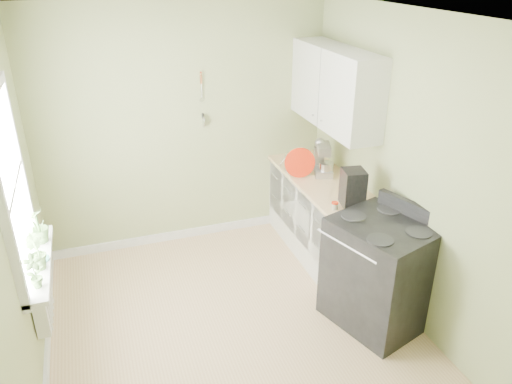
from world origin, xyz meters
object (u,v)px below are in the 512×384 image
object	(u,v)px
stand_mixer	(323,160)
coffee_maker	(352,189)
stove	(379,272)
kettle	(290,161)

from	to	relation	value
stand_mixer	coffee_maker	xyz separation A→B (m)	(-0.07, -0.76, 0.01)
stand_mixer	coffee_maker	size ratio (longest dim) A/B	1.05
stand_mixer	coffee_maker	bearing A→B (deg)	-95.10
stove	stand_mixer	distance (m)	1.46
kettle	coffee_maker	xyz separation A→B (m)	(0.23, -0.98, 0.06)
kettle	coffee_maker	bearing A→B (deg)	-76.88
stove	kettle	xyz separation A→B (m)	(-0.23, 1.56, 0.51)
stove	coffee_maker	distance (m)	0.81
coffee_maker	stove	bearing A→B (deg)	-89.92
kettle	stand_mixer	bearing A→B (deg)	-35.64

